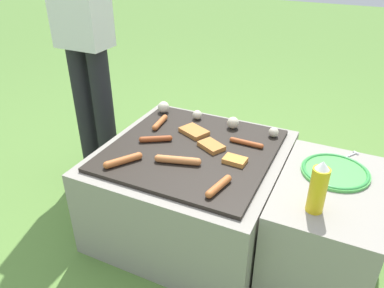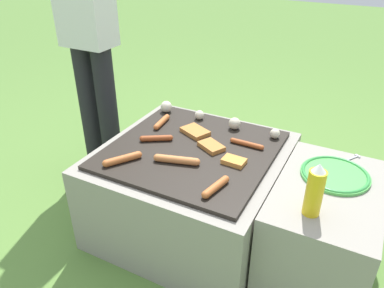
# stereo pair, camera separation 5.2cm
# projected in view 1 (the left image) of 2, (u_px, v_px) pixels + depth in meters

# --- Properties ---
(ground_plane) EXTENTS (14.00, 14.00, 0.00)m
(ground_plane) POSITION_uv_depth(u_px,v_px,m) (192.00, 224.00, 1.85)
(ground_plane) COLOR #567F38
(grill) EXTENTS (0.78, 0.78, 0.44)m
(grill) POSITION_uv_depth(u_px,v_px,m) (192.00, 188.00, 1.75)
(grill) COLOR gray
(grill) RESTS_ON ground_plane
(side_ledge) EXTENTS (0.38, 0.59, 0.44)m
(side_ledge) POSITION_uv_depth(u_px,v_px,m) (322.00, 229.00, 1.51)
(side_ledge) COLOR gray
(side_ledge) RESTS_ON ground_plane
(person_standing) EXTENTS (0.26, 0.20, 1.54)m
(person_standing) POSITION_uv_depth(u_px,v_px,m) (82.00, 20.00, 1.85)
(person_standing) COLOR black
(person_standing) RESTS_ON ground_plane
(sausage_front_center) EXTENTS (0.19, 0.08, 0.03)m
(sausage_front_center) POSITION_uv_depth(u_px,v_px,m) (178.00, 160.00, 1.52)
(sausage_front_center) COLOR #C6753D
(sausage_front_center) RESTS_ON grill
(sausage_back_right) EXTENTS (0.11, 0.15, 0.03)m
(sausage_back_right) POSITION_uv_depth(u_px,v_px,m) (123.00, 160.00, 1.52)
(sausage_back_right) COLOR #B7602D
(sausage_back_right) RESTS_ON grill
(sausage_back_center) EXTENTS (0.13, 0.09, 0.03)m
(sausage_back_center) POSITION_uv_depth(u_px,v_px,m) (156.00, 139.00, 1.68)
(sausage_back_center) COLOR #93421E
(sausage_back_center) RESTS_ON grill
(sausage_front_left) EXTENTS (0.16, 0.02, 0.02)m
(sausage_front_left) POSITION_uv_depth(u_px,v_px,m) (246.00, 143.00, 1.66)
(sausage_front_left) COLOR #A34C23
(sausage_front_left) RESTS_ON grill
(sausage_back_left) EXTENTS (0.05, 0.15, 0.03)m
(sausage_back_left) POSITION_uv_depth(u_px,v_px,m) (219.00, 186.00, 1.37)
(sausage_back_left) COLOR #B7602D
(sausage_back_left) RESTS_ON grill
(sausage_mid_right) EXTENTS (0.04, 0.15, 0.03)m
(sausage_mid_right) POSITION_uv_depth(u_px,v_px,m) (160.00, 122.00, 1.83)
(sausage_mid_right) COLOR #B7602D
(sausage_mid_right) RESTS_ON grill
(bread_slice_center) EXTENTS (0.10, 0.07, 0.02)m
(bread_slice_center) POSITION_uv_depth(u_px,v_px,m) (235.00, 160.00, 1.53)
(bread_slice_center) COLOR #D18438
(bread_slice_center) RESTS_ON grill
(bread_slice_left) EXTENTS (0.13, 0.12, 0.02)m
(bread_slice_left) POSITION_uv_depth(u_px,v_px,m) (211.00, 146.00, 1.63)
(bread_slice_left) COLOR #B27033
(bread_slice_left) RESTS_ON grill
(bread_slice_right) EXTENTS (0.15, 0.13, 0.02)m
(bread_slice_right) POSITION_uv_depth(u_px,v_px,m) (194.00, 131.00, 1.75)
(bread_slice_right) COLOR #B27033
(bread_slice_right) RESTS_ON grill
(mushroom_row) EXTENTS (0.64, 0.07, 0.06)m
(mushroom_row) POSITION_uv_depth(u_px,v_px,m) (207.00, 117.00, 1.85)
(mushroom_row) COLOR beige
(mushroom_row) RESTS_ON grill
(plate_colorful) EXTENTS (0.26, 0.26, 0.02)m
(plate_colorful) POSITION_uv_depth(u_px,v_px,m) (335.00, 171.00, 1.46)
(plate_colorful) COLOR #4CB24C
(plate_colorful) RESTS_ON side_ledge
(condiment_bottle) EXTENTS (0.06, 0.06, 0.20)m
(condiment_bottle) POSITION_uv_depth(u_px,v_px,m) (318.00, 188.00, 1.23)
(condiment_bottle) COLOR gold
(condiment_bottle) RESTS_ON side_ledge
(fork_utensil) EXTENTS (0.11, 0.16, 0.01)m
(fork_utensil) POSITION_uv_depth(u_px,v_px,m) (345.00, 158.00, 1.56)
(fork_utensil) COLOR silver
(fork_utensil) RESTS_ON side_ledge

